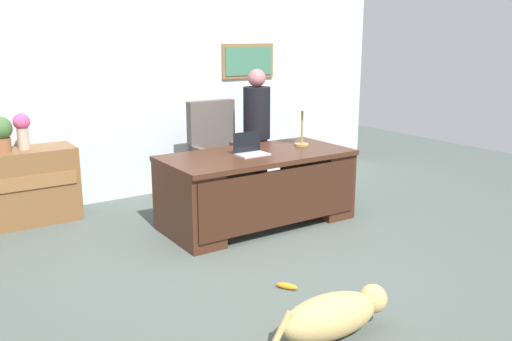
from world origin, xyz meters
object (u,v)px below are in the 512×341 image
(desk_lamp, at_px, (302,104))
(vase_with_flowers, at_px, (22,128))
(laptop, at_px, (250,149))
(person_standing, at_px, (257,134))
(armchair, at_px, (218,158))
(dog_lying, at_px, (334,315))
(desk, at_px, (259,186))
(dog_toy_plush, at_px, (287,286))
(dog_toy_bone, at_px, (372,298))
(potted_plant, at_px, (0,133))

(desk_lamp, distance_m, vase_with_flowers, 2.95)
(laptop, relative_size, vase_with_flowers, 0.85)
(person_standing, relative_size, laptop, 4.92)
(armchair, bearing_deg, dog_lying, -106.14)
(desk, xyz_separation_m, dog_toy_plush, (-0.67, -1.40, -0.40))
(dog_toy_plush, bearing_deg, dog_toy_bone, -51.45)
(dog_toy_bone, bearing_deg, desk, 82.42)
(desk, xyz_separation_m, desk_lamp, (0.63, 0.09, 0.80))
(potted_plant, bearing_deg, laptop, -33.32)
(vase_with_flowers, bearing_deg, desk, -35.20)
(desk_lamp, xyz_separation_m, dog_toy_bone, (-0.89, -2.01, -1.20))
(potted_plant, bearing_deg, desk_lamp, -24.97)
(dog_lying, xyz_separation_m, dog_toy_plush, (0.15, 0.72, -0.13))
(armchair, bearing_deg, laptop, -100.29)
(dog_lying, xyz_separation_m, dog_toy_bone, (0.57, 0.20, -0.13))
(person_standing, height_order, dog_toy_plush, person_standing)
(desk_lamp, height_order, potted_plant, desk_lamp)
(vase_with_flowers, height_order, dog_toy_plush, vase_with_flowers)
(desk_lamp, bearing_deg, armchair, 120.81)
(armchair, bearing_deg, desk, -94.83)
(desk, height_order, laptop, laptop)
(desk_lamp, relative_size, dog_toy_bone, 3.17)
(dog_lying, relative_size, dog_toy_plush, 5.06)
(desk, height_order, potted_plant, potted_plant)
(dog_toy_bone, bearing_deg, dog_lying, -160.13)
(desk, relative_size, dog_lying, 2.19)
(desk, relative_size, potted_plant, 5.49)
(laptop, distance_m, vase_with_flowers, 2.37)
(desk, xyz_separation_m, armchair, (0.08, 1.01, 0.10))
(person_standing, distance_m, dog_toy_plush, 2.60)
(armchair, relative_size, vase_with_flowers, 3.17)
(potted_plant, bearing_deg, person_standing, -13.06)
(armchair, relative_size, person_standing, 0.76)
(laptop, bearing_deg, person_standing, 52.28)
(dog_lying, xyz_separation_m, potted_plant, (-1.39, 3.53, 0.84))
(person_standing, height_order, dog_toy_bone, person_standing)
(dog_toy_bone, bearing_deg, vase_with_flowers, 117.66)
(desk, bearing_deg, vase_with_flowers, 144.80)
(armchair, xyz_separation_m, person_standing, (0.41, -0.22, 0.29))
(desk_lamp, relative_size, potted_plant, 1.63)
(dog_lying, distance_m, potted_plant, 3.89)
(laptop, bearing_deg, dog_toy_bone, -94.75)
(desk_lamp, bearing_deg, dog_toy_bone, -113.86)
(laptop, xyz_separation_m, desk_lamp, (0.73, 0.07, 0.40))
(person_standing, bearing_deg, desk_lamp, -78.96)
(laptop, bearing_deg, armchair, 79.71)
(laptop, height_order, vase_with_flowers, vase_with_flowers)
(desk, bearing_deg, dog_toy_plush, -115.51)
(desk, bearing_deg, desk_lamp, 7.88)
(desk_lamp, xyz_separation_m, potted_plant, (-2.84, 1.32, -0.23))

